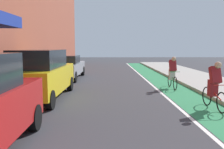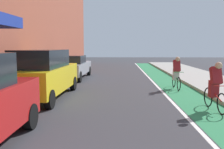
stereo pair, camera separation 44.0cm
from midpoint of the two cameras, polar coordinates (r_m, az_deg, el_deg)
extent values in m
plane|color=#38383D|center=(13.20, -1.06, -2.76)|extent=(71.56, 71.56, 0.00)
cube|color=#2D8451|center=(15.50, 10.62, -1.48)|extent=(1.60, 32.53, 0.00)
cube|color=white|center=(15.34, 7.32, -1.51)|extent=(0.12, 32.53, 0.00)
cube|color=#A8A59E|center=(16.19, 19.29, -1.16)|extent=(3.38, 32.53, 0.14)
cylinder|color=black|center=(6.71, -19.22, -9.32)|extent=(0.22, 0.66, 0.66)
cube|color=yellow|center=(10.55, -16.94, -0.95)|extent=(1.93, 4.82, 0.95)
cube|color=black|center=(10.25, -17.50, 3.32)|extent=(1.65, 2.91, 0.75)
cylinder|color=black|center=(12.59, -17.83, -2.00)|extent=(0.24, 0.67, 0.66)
cylinder|color=black|center=(12.17, -10.64, -2.08)|extent=(0.24, 0.67, 0.66)
cylinder|color=black|center=(9.24, -25.10, -5.29)|extent=(0.24, 0.67, 0.66)
cylinder|color=black|center=(8.66, -15.44, -5.66)|extent=(0.24, 0.67, 0.66)
cube|color=#9EA0A8|center=(16.65, -11.09, 1.40)|extent=(1.93, 4.84, 0.70)
cube|color=black|center=(16.37, -11.30, 3.33)|extent=(1.62, 2.06, 0.55)
cylinder|color=black|center=(18.64, -12.33, 0.82)|extent=(0.24, 0.67, 0.66)
cylinder|color=black|center=(18.35, -7.42, 0.83)|extent=(0.24, 0.67, 0.66)
cylinder|color=black|center=(15.10, -15.48, -0.56)|extent=(0.24, 0.67, 0.66)
cylinder|color=black|center=(14.73, -9.45, -0.58)|extent=(0.24, 0.67, 0.66)
torus|color=black|center=(8.55, 22.54, -6.01)|extent=(0.08, 0.68, 0.68)
torus|color=black|center=(9.48, 19.68, -4.70)|extent=(0.08, 0.68, 0.68)
cylinder|color=red|center=(8.97, 21.09, -3.94)|extent=(0.09, 0.96, 0.33)
cylinder|color=red|center=(9.12, 20.62, -3.25)|extent=(0.04, 0.12, 0.55)
cylinder|color=red|center=(8.52, 22.46, -2.28)|extent=(0.48, 0.05, 0.02)
cube|color=maroon|center=(9.04, 20.85, -2.89)|extent=(0.29, 0.25, 0.56)
cube|color=maroon|center=(8.86, 21.32, -0.09)|extent=(0.34, 0.42, 0.60)
sphere|color=tan|center=(8.69, 21.85, 2.02)|extent=(0.22, 0.22, 0.22)
torus|color=black|center=(12.39, 13.30, -1.99)|extent=(0.04, 0.66, 0.66)
torus|color=black|center=(13.40, 12.16, -1.33)|extent=(0.04, 0.66, 0.66)
cylinder|color=#338C3F|center=(12.87, 12.73, -0.68)|extent=(0.05, 0.96, 0.33)
cylinder|color=#338C3F|center=(13.04, 12.54, -0.23)|extent=(0.04, 0.12, 0.55)
cylinder|color=#338C3F|center=(12.40, 13.27, 0.58)|extent=(0.48, 0.03, 0.02)
cube|color=beige|center=(12.95, 12.63, 0.04)|extent=(0.28, 0.24, 0.56)
cube|color=maroon|center=(12.79, 12.82, 2.02)|extent=(0.32, 0.40, 0.60)
sphere|color=tan|center=(12.61, 13.04, 3.51)|extent=(0.22, 0.22, 0.22)
camera|label=1|loc=(0.22, -91.39, -0.16)|focal=39.84mm
camera|label=2|loc=(0.22, 88.61, 0.16)|focal=39.84mm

